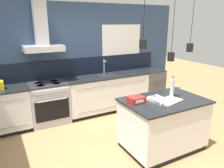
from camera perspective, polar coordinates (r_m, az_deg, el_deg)
The scene contains 10 objects.
ground_plane at distance 4.02m, azimuth 1.50°, elevation -16.86°, with size 16.00×16.00×0.00m, color #A87F51.
wall_back at distance 5.24m, azimuth -9.79°, elevation 6.79°, with size 5.60×2.43×2.60m.
counter_run_sink at distance 5.46m, azimuth -1.20°, elevation -2.29°, with size 2.09×0.64×1.27m.
oven_range at distance 5.00m, azimuth -16.12°, elevation -4.79°, with size 0.81×0.66×0.91m.
dishwasher at distance 6.15m, azimuth 9.93°, elevation -0.45°, with size 0.59×0.65×0.91m.
kitchen_island at distance 3.96m, azimuth 13.12°, elevation -10.15°, with size 1.39×0.95×0.91m.
bottle_on_island at distance 3.96m, azimuth 15.46°, elevation -0.96°, with size 0.07×0.07×0.36m.
book_stack at distance 3.68m, azimuth 11.85°, elevation -4.03°, with size 0.23×0.36×0.06m.
red_supply_box at distance 3.58m, azimuth 6.30°, elevation -4.06°, with size 0.25×0.21×0.10m.
paper_pile at distance 3.76m, azimuth 14.67°, elevation -4.22°, with size 0.51×0.37×0.01m.
Camera 1 is at (-1.69, -2.91, 2.19)m, focal length 35.00 mm.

